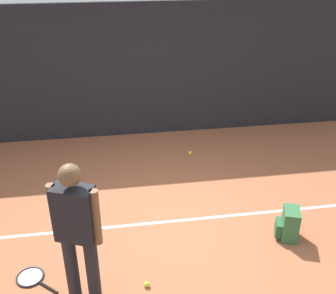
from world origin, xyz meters
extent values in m
plane|color=#9E5638|center=(0.00, 0.00, 0.00)|extent=(12.00, 12.00, 0.00)
cube|color=black|center=(0.00, 3.00, 1.27)|extent=(10.00, 0.10, 2.55)
cube|color=white|center=(0.00, 0.05, 0.00)|extent=(9.00, 0.05, 0.00)
cylinder|color=black|center=(-1.27, -1.08, 0.42)|extent=(0.14, 0.14, 0.85)
cylinder|color=black|center=(-1.04, -1.17, 0.42)|extent=(0.14, 0.14, 0.85)
cube|color=black|center=(-1.15, -1.13, 1.15)|extent=(0.45, 0.35, 0.60)
sphere|color=brown|center=(-1.15, -1.13, 1.59)|extent=(0.22, 0.22, 0.22)
cylinder|color=brown|center=(-1.36, -1.05, 1.14)|extent=(0.09, 0.09, 0.62)
cylinder|color=brown|center=(-0.95, -1.21, 1.14)|extent=(0.09, 0.09, 0.62)
cylinder|color=black|center=(-1.58, -0.93, 0.01)|extent=(0.25, 0.22, 0.03)
torus|color=black|center=(-1.81, -0.73, 0.01)|extent=(0.46, 0.46, 0.02)
cylinder|color=#B2B2B2|center=(-1.81, -0.73, 0.01)|extent=(0.39, 0.39, 0.00)
cube|color=#2D6038|center=(1.48, -0.51, 0.22)|extent=(0.29, 0.35, 0.44)
cube|color=#23562D|center=(1.34, -0.46, 0.14)|extent=(0.15, 0.23, 0.20)
sphere|color=#CCE033|center=(-0.47, -1.07, 0.03)|extent=(0.07, 0.07, 0.07)
sphere|color=#CCE033|center=(0.64, 1.93, 0.03)|extent=(0.07, 0.07, 0.07)
camera|label=1|loc=(-0.73, -4.38, 3.54)|focal=42.88mm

